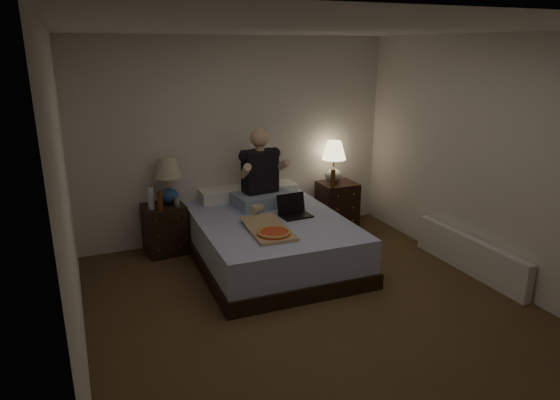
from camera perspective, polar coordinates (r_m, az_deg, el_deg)
name	(u,v)px	position (r m, az deg, el deg)	size (l,w,h in m)	color
floor	(318,314)	(4.74, 4.37, -12.87)	(4.00, 4.50, 0.00)	brown
ceiling	(325,29)	(4.11, 5.20, 18.90)	(4.00, 4.50, 0.00)	white
wall_back	(238,140)	(6.29, -4.85, 6.85)	(4.00, 2.50, 0.00)	silver
wall_front	(551,304)	(2.62, 28.56, -10.45)	(4.00, 2.50, 0.00)	silver
wall_left	(68,213)	(3.80, -23.07, -1.42)	(4.50, 2.50, 0.00)	silver
wall_right	(499,163)	(5.46, 23.72, 3.87)	(4.50, 2.50, 0.00)	silver
bed	(270,240)	(5.69, -1.17, -4.57)	(1.58, 2.11, 0.53)	#5D6FBA
nightstand_left	(165,229)	(6.08, -13.02, -3.24)	(0.46, 0.41, 0.59)	black
nightstand_right	(337,205)	(6.82, 6.53, -0.54)	(0.48, 0.43, 0.62)	black
lamp_left	(168,181)	(5.96, -12.68, 2.19)	(0.32, 0.32, 0.56)	navy
lamp_right	(334,162)	(6.68, 6.16, 4.34)	(0.32, 0.32, 0.56)	#9C9C93
water_bottle	(151,199)	(5.83, -14.54, 0.15)	(0.07, 0.07, 0.25)	silver
soda_can	(177,202)	(5.92, -11.74, -0.18)	(0.07, 0.07, 0.10)	beige
beer_bottle_left	(160,201)	(5.75, -13.55, -0.12)	(0.06, 0.06, 0.23)	#5D2E0D
beer_bottle_right	(333,178)	(6.51, 6.08, 2.52)	(0.06, 0.06, 0.23)	#542F0C
person	(262,168)	(5.90, -2.10, 3.64)	(0.66, 0.52, 0.93)	black
laptop	(296,207)	(5.60, 1.82, -0.75)	(0.34, 0.28, 0.24)	black
pizza_box	(274,234)	(5.03, -0.72, -3.86)	(0.40, 0.76, 0.08)	tan
radiator	(469,255)	(5.83, 20.81, -5.86)	(0.10, 1.60, 0.40)	silver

